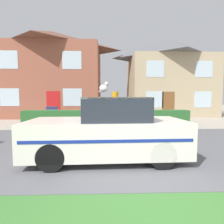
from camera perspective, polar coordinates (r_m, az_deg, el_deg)
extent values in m
cube|color=#5B5B60|center=(5.92, 4.96, -10.74)|extent=(28.00, 5.90, 0.01)
cube|color=#2D662D|center=(9.36, -1.80, -2.26)|extent=(8.74, 0.72, 0.93)
cylinder|color=black|center=(5.33, -15.13, -9.16)|extent=(0.61, 0.22, 0.61)
cylinder|color=black|center=(4.02, -19.29, -13.76)|extent=(0.61, 0.22, 0.61)
cylinder|color=black|center=(5.39, 11.01, -8.94)|extent=(0.61, 0.22, 0.61)
cylinder|color=black|center=(4.09, 16.03, -13.35)|extent=(0.61, 0.22, 0.61)
cube|color=silver|center=(4.48, -1.77, -7.88)|extent=(3.90, 1.71, 0.84)
cube|color=#232833|center=(4.39, 1.04, 1.13)|extent=(1.59, 1.49, 0.56)
cube|color=silver|center=(4.39, 1.05, 4.53)|extent=(1.59, 1.49, 0.04)
cube|color=navy|center=(5.25, -2.03, -5.34)|extent=(3.67, 0.11, 0.07)
cube|color=navy|center=(3.68, -1.40, -9.59)|extent=(3.67, 0.11, 0.07)
cylinder|color=orange|center=(4.39, 1.05, 5.70)|extent=(0.16, 0.16, 0.14)
ellipsoid|color=silver|center=(4.39, -2.86, 7.74)|extent=(0.24, 0.20, 0.18)
ellipsoid|color=beige|center=(4.36, -1.92, 7.60)|extent=(0.08, 0.09, 0.10)
sphere|color=silver|center=(4.37, -1.80, 9.18)|extent=(0.10, 0.10, 0.10)
cone|color=silver|center=(4.35, -1.93, 9.78)|extent=(0.04, 0.04, 0.04)
cone|color=silver|center=(4.40, -1.67, 9.71)|extent=(0.04, 0.04, 0.04)
cylinder|color=silver|center=(4.49, -3.34, 6.74)|extent=(0.17, 0.09, 0.03)
cube|color=#93513D|center=(16.88, -18.60, 8.91)|extent=(8.34, 6.08, 5.89)
pyramid|color=brown|center=(17.60, -18.93, 21.17)|extent=(8.76, 6.39, 1.62)
cube|color=red|center=(13.66, -18.58, 2.08)|extent=(1.00, 0.02, 2.10)
cube|color=silver|center=(14.88, -30.43, 4.18)|extent=(1.40, 0.02, 1.30)
cube|color=silver|center=(13.31, -12.77, 4.72)|extent=(1.40, 0.02, 1.30)
cube|color=silver|center=(15.14, -30.84, 14.47)|extent=(1.40, 0.02, 1.30)
cube|color=silver|center=(13.61, -12.97, 16.19)|extent=(1.40, 0.02, 1.30)
cube|color=tan|center=(17.59, 17.71, 7.73)|extent=(7.16, 5.33, 5.27)
pyramid|color=#56565B|center=(18.16, 17.99, 19.00)|extent=(7.52, 5.59, 1.85)
cube|color=brown|center=(14.76, 17.87, 2.25)|extent=(1.00, 0.02, 2.10)
cube|color=silver|center=(14.42, 13.75, 3.98)|extent=(1.40, 0.02, 1.30)
cube|color=silver|center=(15.93, 27.56, 3.63)|extent=(1.40, 0.02, 1.30)
cube|color=silver|center=(14.61, 13.93, 13.53)|extent=(1.40, 0.02, 1.30)
cube|color=silver|center=(16.10, 27.87, 12.28)|extent=(1.40, 0.02, 1.30)
cube|color=#474C8C|center=(11.77, -18.90, -1.09)|extent=(0.68, 0.69, 0.95)
cube|color=navy|center=(11.73, -18.97, 1.46)|extent=(0.72, 0.72, 0.10)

